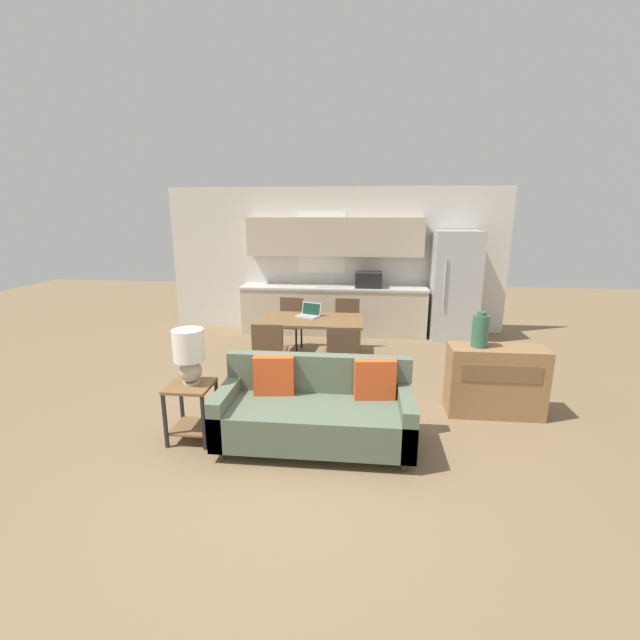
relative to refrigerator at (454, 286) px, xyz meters
The scene contains 15 objects.
ground_plane 4.82m from the refrigerator, 117.28° to the right, with size 20.00×20.00×0.00m, color #7F6647.
wall_back 2.25m from the refrigerator, 168.84° to the left, with size 6.40×0.07×2.70m.
kitchen_counter 2.16m from the refrigerator, behind, with size 3.44×0.65×2.15m.
refrigerator is the anchor object (origin of this frame).
dining_table 2.94m from the refrigerator, 143.18° to the right, with size 1.49×0.87×0.73m.
couch 4.48m from the refrigerator, 117.34° to the right, with size 1.87×0.80×0.85m.
side_table 5.20m from the refrigerator, 129.45° to the right, with size 0.43×0.43×0.59m.
table_lamp 5.14m from the refrigerator, 129.68° to the right, with size 0.30×0.30×0.55m.
credenza 3.15m from the refrigerator, 91.97° to the right, with size 1.04×0.41×0.79m.
vase 3.11m from the refrigerator, 95.88° to the right, with size 0.18×0.18×0.40m.
dining_chair_near_right 3.20m from the refrigerator, 126.00° to the right, with size 0.46×0.46×0.86m.
dining_chair_near_left 3.81m from the refrigerator, 138.29° to the right, with size 0.43×0.43×0.86m.
dining_chair_far_right 2.16m from the refrigerator, 152.71° to the right, with size 0.42×0.42×0.86m.
dining_chair_far_left 3.02m from the refrigerator, 160.72° to the right, with size 0.46×0.46×0.86m.
laptop 2.90m from the refrigerator, 146.30° to the right, with size 0.40×0.36×0.20m.
Camera 1 is at (0.57, -3.56, 2.23)m, focal length 24.00 mm.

